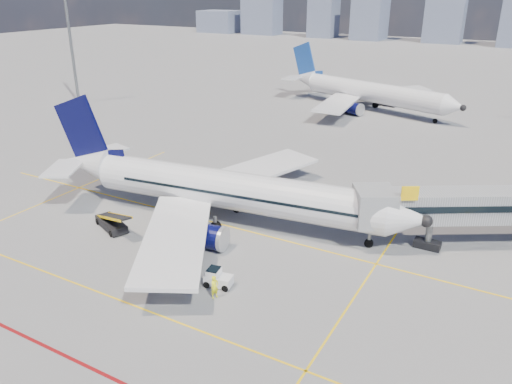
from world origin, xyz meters
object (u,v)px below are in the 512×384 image
baggage_tug (217,278)px  cargo_dolly (175,264)px  main_aircraft (219,189)px  ramp_worker (215,287)px  second_aircraft (366,92)px  belt_loader (112,223)px

baggage_tug → cargo_dolly: size_ratio=0.63×
main_aircraft → ramp_worker: 13.21m
ramp_worker → second_aircraft: bearing=28.3°
second_aircraft → belt_loader: size_ratio=6.06×
cargo_dolly → belt_loader: bearing=179.1°
cargo_dolly → baggage_tug: bearing=23.5°
baggage_tug → ramp_worker: size_ratio=1.26×
second_aircraft → ramp_worker: 64.62m
baggage_tug → belt_loader: belt_loader is taller
main_aircraft → cargo_dolly: size_ratio=10.64×
main_aircraft → baggage_tug: (6.07, -9.71, -2.54)m
ramp_worker → baggage_tug: bearing=47.3°
cargo_dolly → ramp_worker: 4.53m
baggage_tug → second_aircraft: bearing=88.2°
second_aircraft → baggage_tug: bearing=-63.9°
main_aircraft → belt_loader: main_aircraft is taller
cargo_dolly → ramp_worker: (4.41, -1.05, -0.09)m
main_aircraft → baggage_tug: main_aircraft is taller
baggage_tug → belt_loader: bearing=157.1°
cargo_dolly → belt_loader: (-10.07, 3.51, -0.34)m
belt_loader → ramp_worker: bearing=5.5°
main_aircraft → ramp_worker: bearing=-65.5°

